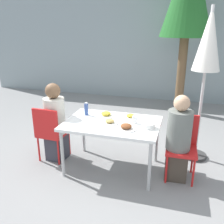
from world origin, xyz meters
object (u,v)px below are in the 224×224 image
at_px(chair_left, 50,130).
at_px(person_right, 178,140).
at_px(drinking_cup, 135,120).
at_px(person_left, 55,124).
at_px(closed_umbrella, 208,47).
at_px(bottle, 86,109).
at_px(chair_right, 182,142).
at_px(salad_bowl, 148,125).

distance_m(chair_left, person_right, 1.86).
bearing_deg(drinking_cup, person_right, -2.90).
distance_m(person_left, closed_umbrella, 2.45).
xyz_separation_m(person_left, bottle, (0.46, 0.13, 0.24)).
bearing_deg(bottle, drinking_cup, -9.06).
distance_m(chair_left, person_left, 0.12).
height_order(person_left, chair_right, person_left).
distance_m(person_right, closed_umbrella, 1.35).
relative_size(closed_umbrella, drinking_cup, 22.08).
height_order(person_left, bottle, person_left).
bearing_deg(bottle, person_left, -163.81).
xyz_separation_m(chair_left, drinking_cup, (1.26, 0.09, 0.27)).
xyz_separation_m(chair_left, chair_right, (1.91, 0.14, 0.00)).
bearing_deg(person_right, bottle, -7.89).
relative_size(person_right, closed_umbrella, 0.52).
xyz_separation_m(person_left, closed_umbrella, (2.08, 0.64, 1.13)).
bearing_deg(bottle, chair_left, -157.59).
distance_m(chair_right, closed_umbrella, 1.35).
distance_m(drinking_cup, salad_bowl, 0.23).
relative_size(chair_right, drinking_cup, 8.48).
bearing_deg(person_left, closed_umbrella, 19.73).
relative_size(closed_umbrella, salad_bowl, 13.15).
bearing_deg(closed_umbrella, salad_bowl, -132.19).
bearing_deg(person_right, drinking_cup, -4.44).
xyz_separation_m(chair_right, salad_bowl, (-0.44, -0.16, 0.25)).
bearing_deg(drinking_cup, person_left, -179.41).
relative_size(bottle, drinking_cup, 1.94).
bearing_deg(chair_right, closed_umbrella, -113.10).
height_order(person_right, drinking_cup, person_right).
relative_size(person_right, salad_bowl, 6.88).
bearing_deg(chair_left, person_right, 4.52).
height_order(chair_left, person_right, person_right).
height_order(bottle, salad_bowl, bottle).
bearing_deg(chair_left, person_left, 58.08).
distance_m(chair_right, drinking_cup, 0.70).
relative_size(chair_left, chair_right, 1.00).
height_order(chair_right, person_right, person_right).
height_order(closed_umbrella, drinking_cup, closed_umbrella).
bearing_deg(closed_umbrella, drinking_cup, -144.33).
height_order(person_right, salad_bowl, person_right).
bearing_deg(salad_bowl, person_right, 11.42).
xyz_separation_m(chair_right, person_right, (-0.05, -0.08, 0.05)).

